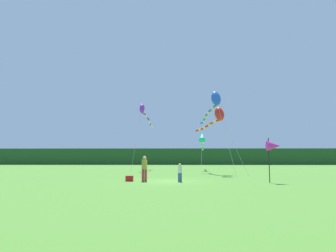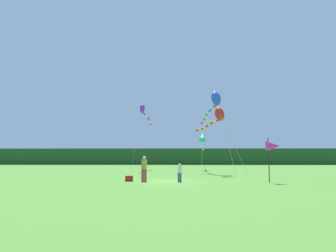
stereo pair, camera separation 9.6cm
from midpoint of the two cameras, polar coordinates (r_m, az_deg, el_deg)
ground_plane at (r=21.90m, az=-0.46°, el=-10.51°), size 120.00×120.00×0.00m
distant_treeline at (r=66.83m, az=0.65°, el=-5.86°), size 108.00×2.05×3.57m
person_adult at (r=21.68m, az=-4.66°, el=-7.85°), size 0.40×0.40×1.82m
person_child at (r=21.29m, az=2.15°, el=-8.69°), size 0.28×0.28×1.29m
cooler_box at (r=22.00m, az=-7.50°, el=-9.92°), size 0.54×0.34×0.40m
banner_flag_pole at (r=21.78m, az=19.39°, el=-3.66°), size 0.90×0.70×3.06m
kite_purple at (r=39.15m, az=-4.71°, el=2.68°), size 1.86×9.95×8.62m
kite_cyan at (r=38.98m, az=6.49°, el=-2.35°), size 1.20×8.85×5.07m
kite_blue at (r=31.16m, az=8.75°, el=4.62°), size 2.11×10.61×8.54m
kite_red at (r=31.56m, az=9.47°, el=2.06°), size 4.42×6.02×7.08m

